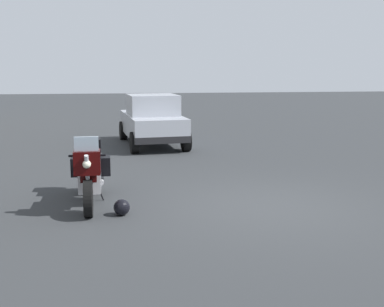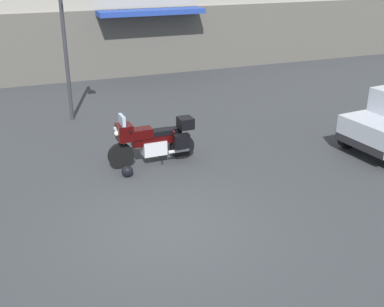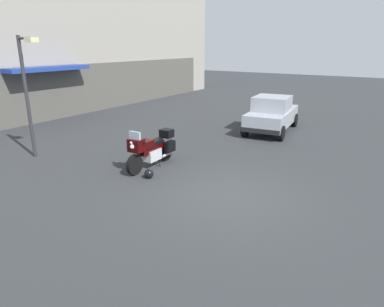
{
  "view_description": "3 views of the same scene",
  "coord_description": "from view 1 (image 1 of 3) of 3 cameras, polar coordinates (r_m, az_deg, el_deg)",
  "views": [
    {
      "loc": [
        -8.26,
        2.55,
        2.5
      ],
      "look_at": [
        0.24,
        1.3,
        0.97
      ],
      "focal_mm": 45.6,
      "sensor_mm": 36.0,
      "label": 1
    },
    {
      "loc": [
        -2.54,
        -7.74,
        4.98
      ],
      "look_at": [
        0.92,
        1.04,
        1.03
      ],
      "focal_mm": 45.3,
      "sensor_mm": 36.0,
      "label": 2
    },
    {
      "loc": [
        -7.56,
        -3.72,
        3.86
      ],
      "look_at": [
        0.1,
        1.19,
        0.95
      ],
      "focal_mm": 32.06,
      "sensor_mm": 36.0,
      "label": 3
    }
  ],
  "objects": [
    {
      "name": "ground_plane",
      "position": [
        9.0,
        8.49,
        -6.18
      ],
      "size": [
        80.0,
        80.0,
        0.0
      ],
      "primitive_type": "plane",
      "color": "#2D3033"
    },
    {
      "name": "helmet",
      "position": [
        8.45,
        -8.22,
        -6.25
      ],
      "size": [
        0.28,
        0.28,
        0.28
      ],
      "primitive_type": "sphere",
      "color": "black",
      "rests_on": "ground"
    },
    {
      "name": "car_hatchback_near",
      "position": [
        15.83,
        -4.68,
        3.89
      ],
      "size": [
        3.99,
        2.14,
        1.64
      ],
      "rotation": [
        0.0,
        0.0,
        0.11
      ],
      "color": "#9EA3AD",
      "rests_on": "ground"
    },
    {
      "name": "motorcycle",
      "position": [
        9.18,
        -11.88,
        -1.97
      ],
      "size": [
        2.26,
        0.77,
        1.36
      ],
      "rotation": [
        0.0,
        0.0,
        3.16
      ],
      "color": "black",
      "rests_on": "ground"
    }
  ]
}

